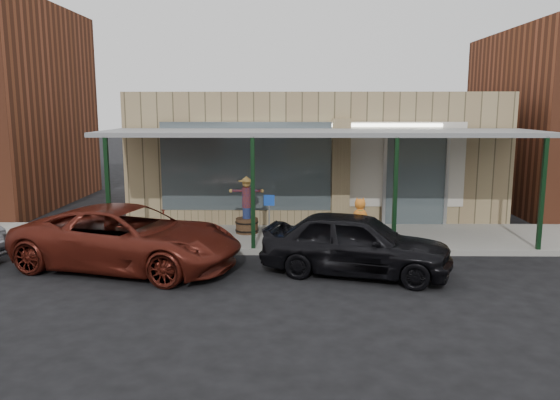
{
  "coord_description": "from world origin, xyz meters",
  "views": [
    {
      "loc": [
        -0.9,
        -11.5,
        3.75
      ],
      "look_at": [
        -1.12,
        2.6,
        1.33
      ],
      "focal_mm": 35.0,
      "sensor_mm": 36.0,
      "label": 1
    }
  ],
  "objects_px": {
    "car_maroon": "(129,238)",
    "parked_sedan": "(356,243)",
    "barrel_scarecrow": "(247,214)",
    "barrel_pumpkin": "(364,231)",
    "handicap_sign": "(269,213)"
  },
  "relations": [
    {
      "from": "barrel_pumpkin",
      "to": "handicap_sign",
      "type": "bearing_deg",
      "value": -163.37
    },
    {
      "from": "handicap_sign",
      "to": "parked_sedan",
      "type": "bearing_deg",
      "value": -38.07
    },
    {
      "from": "barrel_scarecrow",
      "to": "barrel_pumpkin",
      "type": "xyz_separation_m",
      "value": [
        3.28,
        -0.71,
        -0.33
      ]
    },
    {
      "from": "barrel_pumpkin",
      "to": "car_maroon",
      "type": "bearing_deg",
      "value": -158.1
    },
    {
      "from": "barrel_pumpkin",
      "to": "parked_sedan",
      "type": "xyz_separation_m",
      "value": [
        -0.56,
        -2.72,
        0.34
      ]
    },
    {
      "from": "handicap_sign",
      "to": "parked_sedan",
      "type": "height_order",
      "value": "parked_sedan"
    },
    {
      "from": "handicap_sign",
      "to": "barrel_pumpkin",
      "type": "bearing_deg",
      "value": 22.5
    },
    {
      "from": "barrel_scarecrow",
      "to": "handicap_sign",
      "type": "distance_m",
      "value": 1.67
    },
    {
      "from": "barrel_pumpkin",
      "to": "car_maroon",
      "type": "distance_m",
      "value": 6.28
    },
    {
      "from": "handicap_sign",
      "to": "car_maroon",
      "type": "relative_size",
      "value": 0.25
    },
    {
      "from": "parked_sedan",
      "to": "car_maroon",
      "type": "bearing_deg",
      "value": 102.11
    },
    {
      "from": "handicap_sign",
      "to": "parked_sedan",
      "type": "relative_size",
      "value": 0.3
    },
    {
      "from": "barrel_scarecrow",
      "to": "parked_sedan",
      "type": "bearing_deg",
      "value": -51.09
    },
    {
      "from": "car_maroon",
      "to": "parked_sedan",
      "type": "bearing_deg",
      "value": -78.89
    },
    {
      "from": "car_maroon",
      "to": "barrel_scarecrow",
      "type": "bearing_deg",
      "value": -24.42
    }
  ]
}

